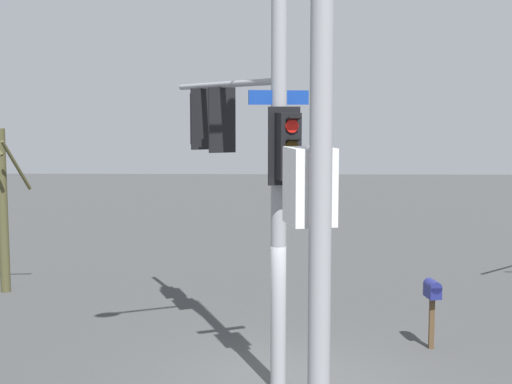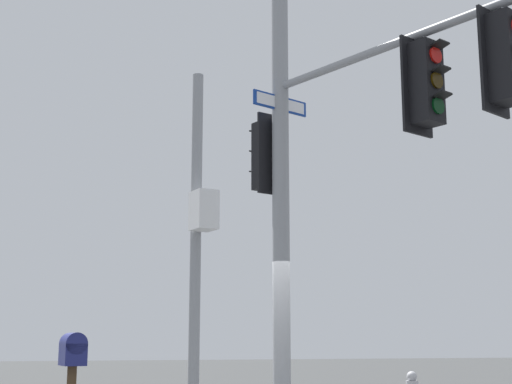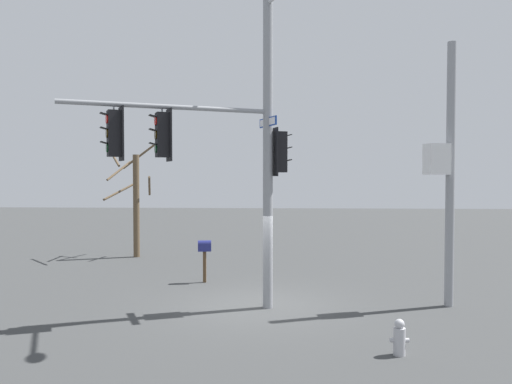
# 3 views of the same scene
# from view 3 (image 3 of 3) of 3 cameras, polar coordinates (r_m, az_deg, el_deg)

# --- Properties ---
(ground_plane) EXTENTS (80.00, 80.00, 0.00)m
(ground_plane) POSITION_cam_3_polar(r_m,az_deg,el_deg) (14.25, 0.26, -12.69)
(ground_plane) COLOR #3B3D3D
(main_signal_pole_assembly) EXTENTS (6.06, 2.86, 8.58)m
(main_signal_pole_assembly) POSITION_cam_3_polar(r_m,az_deg,el_deg) (13.16, -2.44, 6.42)
(main_signal_pole_assembly) COLOR gray
(main_signal_pole_assembly) RESTS_ON ground
(secondary_pole_assembly) EXTENTS (0.86, 0.58, 7.19)m
(secondary_pole_assembly) POSITION_cam_3_polar(r_m,az_deg,el_deg) (14.63, 20.59, 2.39)
(secondary_pole_assembly) COLOR gray
(secondary_pole_assembly) RESTS_ON ground
(fire_hydrant) EXTENTS (0.38, 0.24, 0.73)m
(fire_hydrant) POSITION_cam_3_polar(r_m,az_deg,el_deg) (10.87, 15.87, -15.58)
(fire_hydrant) COLOR #B2B2B7
(fire_hydrant) RESTS_ON ground
(mailbox) EXTENTS (0.47, 0.30, 1.41)m
(mailbox) POSITION_cam_3_polar(r_m,az_deg,el_deg) (17.05, -5.83, -6.46)
(mailbox) COLOR #4C3823
(mailbox) RESTS_ON ground
(bare_tree_behind_pole) EXTENTS (2.33, 2.64, 5.22)m
(bare_tree_behind_pole) POSITION_cam_3_polar(r_m,az_deg,el_deg) (22.71, -13.53, -0.73)
(bare_tree_behind_pole) COLOR brown
(bare_tree_behind_pole) RESTS_ON ground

